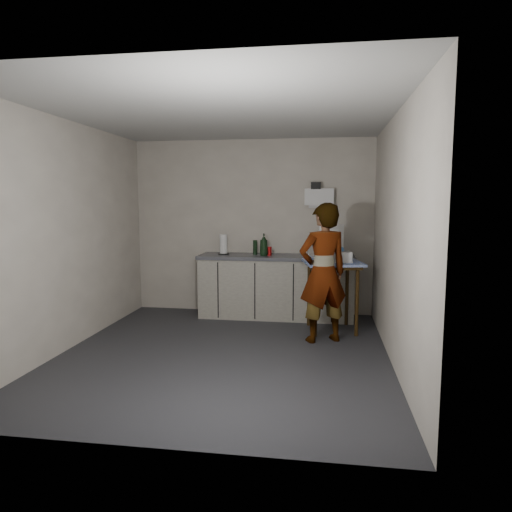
# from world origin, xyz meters

# --- Properties ---
(ground) EXTENTS (4.00, 4.00, 0.00)m
(ground) POSITION_xyz_m (0.00, 0.00, 0.00)
(ground) COLOR #27272C
(ground) RESTS_ON ground
(wall_back) EXTENTS (3.60, 0.02, 2.60)m
(wall_back) POSITION_xyz_m (0.00, 1.99, 1.30)
(wall_back) COLOR beige
(wall_back) RESTS_ON ground
(wall_right) EXTENTS (0.02, 4.00, 2.60)m
(wall_right) POSITION_xyz_m (1.79, 0.00, 1.30)
(wall_right) COLOR beige
(wall_right) RESTS_ON ground
(wall_left) EXTENTS (0.02, 4.00, 2.60)m
(wall_left) POSITION_xyz_m (-1.79, 0.00, 1.30)
(wall_left) COLOR beige
(wall_left) RESTS_ON ground
(ceiling) EXTENTS (3.60, 4.00, 0.01)m
(ceiling) POSITION_xyz_m (0.00, 0.00, 2.60)
(ceiling) COLOR silver
(ceiling) RESTS_ON wall_back
(kitchen_counter) EXTENTS (2.24, 0.62, 0.91)m
(kitchen_counter) POSITION_xyz_m (0.40, 1.70, 0.43)
(kitchen_counter) COLOR black
(kitchen_counter) RESTS_ON ground
(wall_shelf) EXTENTS (0.42, 0.18, 0.37)m
(wall_shelf) POSITION_xyz_m (1.00, 1.92, 1.75)
(wall_shelf) COLOR white
(wall_shelf) RESTS_ON ground
(side_table) EXTENTS (0.83, 0.83, 0.92)m
(side_table) POSITION_xyz_m (1.19, 1.10, 0.80)
(side_table) COLOR #3D260D
(side_table) RESTS_ON ground
(standing_man) EXTENTS (0.72, 0.62, 1.67)m
(standing_man) POSITION_xyz_m (1.07, 0.62, 0.84)
(standing_man) COLOR #B2A593
(standing_man) RESTS_ON ground
(soap_bottle) EXTENTS (0.15, 0.15, 0.32)m
(soap_bottle) POSITION_xyz_m (0.23, 1.63, 1.07)
(soap_bottle) COLOR black
(soap_bottle) RESTS_ON kitchen_counter
(soda_can) EXTENTS (0.07, 0.07, 0.12)m
(soda_can) POSITION_xyz_m (0.30, 1.68, 0.97)
(soda_can) COLOR red
(soda_can) RESTS_ON kitchen_counter
(dark_bottle) EXTENTS (0.06, 0.06, 0.21)m
(dark_bottle) POSITION_xyz_m (0.08, 1.74, 1.02)
(dark_bottle) COLOR black
(dark_bottle) RESTS_ON kitchen_counter
(paper_towel) EXTENTS (0.16, 0.16, 0.29)m
(paper_towel) POSITION_xyz_m (-0.38, 1.71, 1.05)
(paper_towel) COLOR black
(paper_towel) RESTS_ON kitchen_counter
(dish_rack) EXTENTS (0.43, 0.32, 0.30)m
(dish_rack) POSITION_xyz_m (1.04, 1.66, 0.98)
(dish_rack) COLOR silver
(dish_rack) RESTS_ON kitchen_counter
(bakery_box) EXTENTS (0.43, 0.43, 0.47)m
(bakery_box) POSITION_xyz_m (1.22, 1.09, 1.02)
(bakery_box) COLOR white
(bakery_box) RESTS_ON side_table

